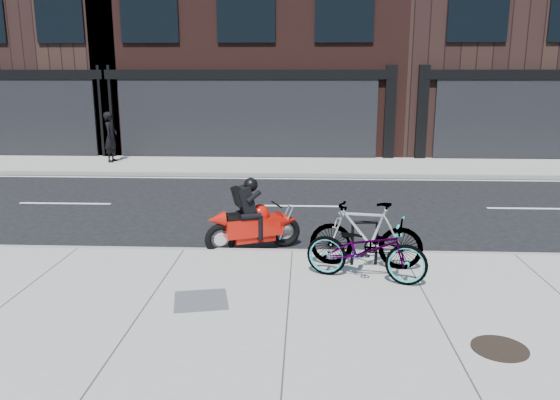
{
  "coord_description": "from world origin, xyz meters",
  "views": [
    {
      "loc": [
        0.21,
        -11.49,
        3.31
      ],
      "look_at": [
        -0.26,
        -1.18,
        0.9
      ],
      "focal_mm": 35.0,
      "sensor_mm": 36.0,
      "label": 1
    }
  ],
  "objects_px": {
    "bicycle_rear": "(366,235)",
    "bike_rack": "(365,239)",
    "manhole_cover": "(500,348)",
    "utility_grate": "(201,300)",
    "bicycle_front": "(366,249)",
    "motorcycle": "(257,221)",
    "pedestrian": "(111,137)"
  },
  "relations": [
    {
      "from": "pedestrian",
      "to": "utility_grate",
      "type": "relative_size",
      "value": 2.42
    },
    {
      "from": "utility_grate",
      "to": "bicycle_rear",
      "type": "bearing_deg",
      "value": 31.39
    },
    {
      "from": "utility_grate",
      "to": "pedestrian",
      "type": "bearing_deg",
      "value": 114.43
    },
    {
      "from": "bicycle_front",
      "to": "manhole_cover",
      "type": "distance_m",
      "value": 2.61
    },
    {
      "from": "bicycle_rear",
      "to": "bike_rack",
      "type": "bearing_deg",
      "value": -168.39
    },
    {
      "from": "bicycle_rear",
      "to": "utility_grate",
      "type": "xyz_separation_m",
      "value": [
        -2.49,
        -1.52,
        -0.56
      ]
    },
    {
      "from": "manhole_cover",
      "to": "pedestrian",
      "type": "bearing_deg",
      "value": 124.74
    },
    {
      "from": "pedestrian",
      "to": "manhole_cover",
      "type": "distance_m",
      "value": 16.5
    },
    {
      "from": "manhole_cover",
      "to": "utility_grate",
      "type": "bearing_deg",
      "value": 162.11
    },
    {
      "from": "bicycle_rear",
      "to": "motorcycle",
      "type": "xyz_separation_m",
      "value": [
        -1.91,
        1.22,
        -0.12
      ]
    },
    {
      "from": "bike_rack",
      "to": "pedestrian",
      "type": "distance_m",
      "value": 13.4
    },
    {
      "from": "utility_grate",
      "to": "motorcycle",
      "type": "bearing_deg",
      "value": 78.01
    },
    {
      "from": "pedestrian",
      "to": "utility_grate",
      "type": "height_order",
      "value": "pedestrian"
    },
    {
      "from": "motorcycle",
      "to": "pedestrian",
      "type": "height_order",
      "value": "pedestrian"
    },
    {
      "from": "bike_rack",
      "to": "utility_grate",
      "type": "distance_m",
      "value": 3.01
    },
    {
      "from": "bike_rack",
      "to": "utility_grate",
      "type": "bearing_deg",
      "value": -146.7
    },
    {
      "from": "bicycle_front",
      "to": "bike_rack",
      "type": "bearing_deg",
      "value": 13.29
    },
    {
      "from": "bicycle_front",
      "to": "motorcycle",
      "type": "relative_size",
      "value": 1.07
    },
    {
      "from": "bicycle_rear",
      "to": "manhole_cover",
      "type": "bearing_deg",
      "value": 34.79
    },
    {
      "from": "bicycle_front",
      "to": "motorcycle",
      "type": "height_order",
      "value": "motorcycle"
    },
    {
      "from": "bicycle_front",
      "to": "manhole_cover",
      "type": "xyz_separation_m",
      "value": [
        1.36,
        -2.17,
        -0.5
      ]
    },
    {
      "from": "bicycle_front",
      "to": "bicycle_rear",
      "type": "height_order",
      "value": "bicycle_rear"
    },
    {
      "from": "bike_rack",
      "to": "utility_grate",
      "type": "relative_size",
      "value": 1.03
    },
    {
      "from": "manhole_cover",
      "to": "utility_grate",
      "type": "xyz_separation_m",
      "value": [
        -3.79,
        1.22,
        0.0
      ]
    },
    {
      "from": "pedestrian",
      "to": "utility_grate",
      "type": "bearing_deg",
      "value": -155.02
    },
    {
      "from": "bike_rack",
      "to": "bicycle_front",
      "type": "relative_size",
      "value": 0.4
    },
    {
      "from": "bike_rack",
      "to": "bicycle_rear",
      "type": "distance_m",
      "value": 0.16
    },
    {
      "from": "bike_rack",
      "to": "bicycle_rear",
      "type": "bearing_deg",
      "value": -87.8
    },
    {
      "from": "bicycle_rear",
      "to": "bicycle_front",
      "type": "bearing_deg",
      "value": 3.9
    },
    {
      "from": "utility_grate",
      "to": "manhole_cover",
      "type": "bearing_deg",
      "value": -17.89
    },
    {
      "from": "pedestrian",
      "to": "manhole_cover",
      "type": "xyz_separation_m",
      "value": [
        9.39,
        -13.54,
        -0.9
      ]
    },
    {
      "from": "motorcycle",
      "to": "manhole_cover",
      "type": "relative_size",
      "value": 2.72
    }
  ]
}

